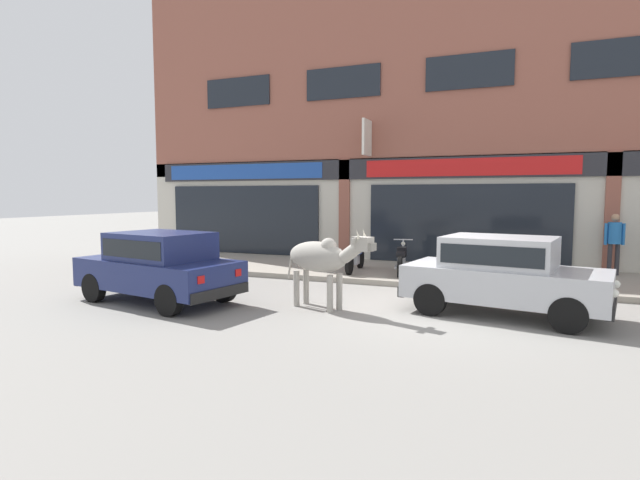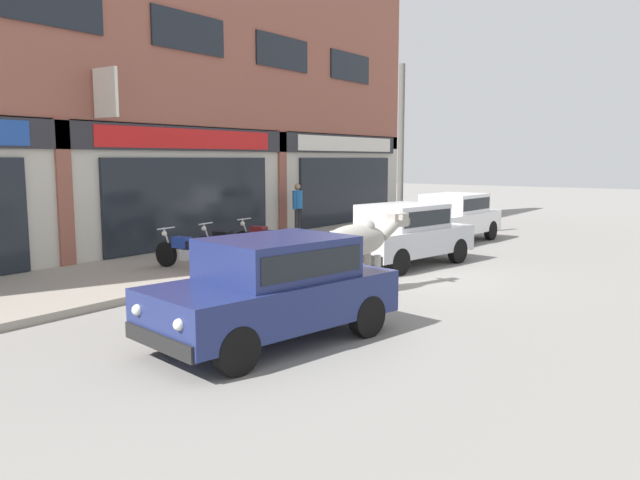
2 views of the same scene
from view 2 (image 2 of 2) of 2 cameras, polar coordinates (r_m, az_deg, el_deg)
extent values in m
plane|color=gray|center=(13.81, 5.77, -3.13)|extent=(90.00, 90.00, 0.00)
cube|color=gray|center=(16.19, -6.87, -1.32)|extent=(19.00, 3.77, 0.14)
cube|color=#8E5142|center=(17.93, -12.61, 19.47)|extent=(23.00, 0.55, 6.80)
cube|color=beige|center=(17.55, -12.18, 4.60)|extent=(23.00, 0.55, 3.40)
cube|color=#28282D|center=(17.31, -11.60, 9.04)|extent=(22.08, 0.08, 0.64)
cube|color=#8E5142|center=(14.99, -22.33, 3.74)|extent=(0.36, 0.12, 3.40)
cube|color=black|center=(17.33, -11.43, 3.42)|extent=(5.83, 0.10, 2.40)
cube|color=red|center=(17.28, -11.53, 9.05)|extent=(6.13, 0.05, 0.52)
cube|color=#8E5142|center=(20.14, -3.49, 5.10)|extent=(0.36, 0.12, 3.40)
cube|color=black|center=(23.24, 2.56, 4.56)|extent=(5.83, 0.10, 2.40)
cube|color=silver|center=(23.20, 2.62, 8.75)|extent=(6.13, 0.05, 0.52)
cube|color=black|center=(15.28, -23.38, 19.34)|extent=(2.50, 0.06, 1.00)
cube|color=black|center=(17.62, -11.87, 18.10)|extent=(2.50, 0.06, 1.00)
cube|color=black|center=(20.44, -3.42, 16.74)|extent=(2.50, 0.06, 1.00)
cube|color=black|center=(23.58, 2.79, 15.50)|extent=(2.50, 0.06, 1.00)
cube|color=silver|center=(15.17, -19.01, 12.63)|extent=(0.08, 0.80, 1.10)
ellipsoid|color=#9E998E|center=(11.59, 3.23, -0.03)|extent=(1.49, 0.93, 0.60)
sphere|color=#9E998E|center=(11.74, 4.30, 1.16)|extent=(0.32, 0.32, 0.32)
cylinder|color=#9E998E|center=(12.08, 4.37, -2.91)|extent=(0.12, 0.12, 0.72)
cylinder|color=#9E998E|center=(11.86, 5.27, -3.10)|extent=(0.12, 0.12, 0.72)
cylinder|color=#9E998E|center=(11.54, 1.08, -3.37)|extent=(0.12, 0.12, 0.72)
cylinder|color=#9E998E|center=(11.32, 1.96, -3.59)|extent=(0.12, 0.12, 0.72)
cylinder|color=#9E998E|center=(12.10, 6.24, 0.97)|extent=(0.52, 0.37, 0.43)
cube|color=#9E998E|center=(12.26, 7.15, 1.84)|extent=(0.41, 0.32, 0.26)
cube|color=slate|center=(12.39, 7.75, 1.70)|extent=(0.18, 0.20, 0.14)
cone|color=beige|center=(12.29, 6.71, 2.70)|extent=(0.13, 0.09, 0.19)
cone|color=beige|center=(12.15, 7.35, 2.64)|extent=(0.13, 0.09, 0.19)
cube|color=#9E998E|center=(12.32, 6.37, 2.16)|extent=(0.08, 0.15, 0.10)
cube|color=#9E998E|center=(12.09, 7.40, 2.04)|extent=(0.08, 0.15, 0.10)
cylinder|color=#9E998E|center=(11.17, 0.28, -1.44)|extent=(0.17, 0.09, 0.60)
cylinder|color=black|center=(16.33, 8.23, -0.45)|extent=(0.62, 0.28, 0.60)
cylinder|color=black|center=(15.52, 12.47, -0.97)|extent=(0.62, 0.28, 0.60)
cylinder|color=black|center=(14.58, 2.76, -1.33)|extent=(0.62, 0.28, 0.60)
cylinder|color=black|center=(13.66, 7.21, -1.98)|extent=(0.62, 0.28, 0.60)
cube|color=#B2B5BA|center=(14.95, 7.79, -0.01)|extent=(3.72, 2.17, 0.60)
cube|color=#B2B5BA|center=(14.81, 7.59, 2.18)|extent=(2.12, 1.74, 0.56)
cube|color=black|center=(14.81, 7.59, 2.18)|extent=(1.97, 1.73, 0.35)
cube|color=black|center=(16.38, 11.47, -0.22)|extent=(0.38, 1.52, 0.20)
cube|color=black|center=(13.67, 3.34, -1.59)|extent=(0.38, 1.52, 0.20)
sphere|color=silver|center=(16.63, 10.18, 0.97)|extent=(0.14, 0.14, 0.14)
sphere|color=silver|center=(16.11, 12.97, 0.68)|extent=(0.14, 0.14, 0.14)
cube|color=red|center=(13.94, 1.76, -0.08)|extent=(0.06, 0.16, 0.14)
cube|color=red|center=(13.28, 4.87, -0.48)|extent=(0.06, 0.16, 0.14)
cylinder|color=black|center=(7.47, -7.65, -9.98)|extent=(0.62, 0.28, 0.60)
cylinder|color=black|center=(8.63, -13.40, -7.73)|extent=(0.62, 0.28, 0.60)
cylinder|color=black|center=(8.97, 4.33, -6.95)|extent=(0.62, 0.28, 0.60)
cylinder|color=black|center=(9.96, -1.91, -5.48)|extent=(0.62, 0.28, 0.60)
cube|color=navy|center=(8.62, -4.37, -5.49)|extent=(3.73, 2.20, 0.60)
cube|color=navy|center=(8.58, -3.90, -1.61)|extent=(2.13, 1.76, 0.56)
cube|color=black|center=(8.58, -3.90, -1.61)|extent=(1.98, 1.75, 0.35)
cube|color=black|center=(7.73, -14.39, -8.94)|extent=(0.39, 1.52, 0.20)
cube|color=black|center=(9.84, 3.44, -5.17)|extent=(0.39, 1.52, 0.20)
sphere|color=silver|center=(7.23, -12.77, -7.56)|extent=(0.14, 0.14, 0.14)
sphere|color=silver|center=(8.05, -16.35, -6.14)|extent=(0.14, 0.14, 0.14)
cube|color=red|center=(9.47, 5.77, -3.72)|extent=(0.06, 0.16, 0.14)
cube|color=red|center=(10.13, 1.47, -2.95)|extent=(0.06, 0.16, 0.14)
cylinder|color=black|center=(18.10, 12.39, 0.22)|extent=(0.61, 0.22, 0.60)
cylinder|color=black|center=(18.79, 8.47, 0.58)|extent=(0.61, 0.22, 0.60)
cylinder|color=black|center=(20.17, 15.33, 0.86)|extent=(0.61, 0.22, 0.60)
cylinder|color=black|center=(20.79, 11.70, 1.16)|extent=(0.61, 0.22, 0.60)
cube|color=white|center=(19.41, 12.05, 1.60)|extent=(3.59, 1.81, 0.60)
cube|color=white|center=(19.45, 12.23, 3.33)|extent=(1.98, 1.55, 0.56)
cube|color=black|center=(19.45, 12.23, 3.33)|extent=(1.83, 1.56, 0.35)
cube|color=black|center=(17.92, 9.51, 0.48)|extent=(0.21, 1.52, 0.20)
cube|color=black|center=(20.98, 14.18, 1.37)|extent=(0.21, 1.52, 0.20)
sphere|color=silver|center=(17.63, 10.84, 1.32)|extent=(0.14, 0.14, 0.14)
sphere|color=silver|center=(18.10, 8.16, 1.53)|extent=(0.14, 0.14, 0.14)
cube|color=red|center=(20.77, 15.48, 2.15)|extent=(0.04, 0.16, 0.14)
cube|color=red|center=(21.19, 13.02, 2.33)|extent=(0.04, 0.16, 0.14)
cylinder|color=black|center=(14.25, -13.88, -1.27)|extent=(0.14, 0.57, 0.56)
cylinder|color=black|center=(13.40, -10.11, -1.71)|extent=(0.14, 0.57, 0.56)
cube|color=#B2B5BA|center=(13.80, -12.00, -1.32)|extent=(0.22, 0.33, 0.24)
cube|color=navy|center=(13.87, -12.51, -0.21)|extent=(0.27, 0.42, 0.24)
cube|color=black|center=(13.60, -11.29, -0.41)|extent=(0.26, 0.53, 0.12)
cylinder|color=#B2B5BA|center=(14.17, -13.75, -0.09)|extent=(0.06, 0.27, 0.59)
cylinder|color=#B2B5BA|center=(14.16, -13.90, 1.05)|extent=(0.52, 0.07, 0.03)
sphere|color=silver|center=(14.22, -14.05, 0.58)|extent=(0.12, 0.12, 0.12)
cylinder|color=#B2B5BA|center=(13.49, -11.19, -1.85)|extent=(0.10, 0.48, 0.06)
cylinder|color=black|center=(15.08, -10.42, -0.70)|extent=(0.19, 0.57, 0.56)
cylinder|color=black|center=(14.38, -6.41, -1.02)|extent=(0.19, 0.57, 0.56)
cube|color=#B2B5BA|center=(14.70, -8.40, -0.70)|extent=(0.25, 0.35, 0.24)
cube|color=black|center=(14.76, -8.93, 0.33)|extent=(0.30, 0.43, 0.24)
cube|color=black|center=(14.54, -7.64, 0.17)|extent=(0.30, 0.55, 0.12)
cylinder|color=#B2B5BA|center=(15.01, -10.26, 0.42)|extent=(0.08, 0.27, 0.59)
cylinder|color=#B2B5BA|center=(15.00, -10.41, 1.49)|extent=(0.52, 0.12, 0.03)
sphere|color=silver|center=(15.05, -10.58, 1.05)|extent=(0.12, 0.12, 0.12)
cylinder|color=#B2B5BA|center=(14.43, -7.47, -1.17)|extent=(0.14, 0.48, 0.06)
cylinder|color=black|center=(16.05, -6.97, -0.14)|extent=(0.13, 0.56, 0.56)
cylinder|color=black|center=(15.28, -3.37, -0.48)|extent=(0.13, 0.56, 0.56)
cube|color=#B2B5BA|center=(15.64, -5.15, -0.17)|extent=(0.21, 0.33, 0.24)
cube|color=maroon|center=(15.71, -5.63, 0.82)|extent=(0.26, 0.41, 0.24)
cube|color=black|center=(15.46, -4.46, 0.65)|extent=(0.24, 0.53, 0.12)
cylinder|color=#B2B5BA|center=(15.97, -6.82, 0.91)|extent=(0.05, 0.27, 0.59)
cylinder|color=#B2B5BA|center=(15.97, -6.95, 1.92)|extent=(0.52, 0.06, 0.03)
sphere|color=silver|center=(16.02, -7.10, 1.50)|extent=(0.12, 0.12, 0.12)
cylinder|color=#B2B5BA|center=(15.35, -4.34, -0.61)|extent=(0.08, 0.48, 0.06)
cylinder|color=#2D2D33|center=(19.75, -2.18, 1.71)|extent=(0.11, 0.11, 0.82)
cylinder|color=#2D2D33|center=(19.91, -1.95, 1.76)|extent=(0.11, 0.11, 0.82)
cylinder|color=#236BB7|center=(19.77, -2.08, 3.73)|extent=(0.32, 0.32, 0.56)
cylinder|color=#236BB7|center=(19.59, -2.35, 3.61)|extent=(0.08, 0.08, 0.56)
cylinder|color=#236BB7|center=(19.96, -1.81, 3.68)|extent=(0.08, 0.08, 0.56)
sphere|color=tan|center=(19.75, -2.08, 4.89)|extent=(0.20, 0.20, 0.20)
cylinder|color=#595651|center=(19.50, 7.41, 8.07)|extent=(0.18, 0.18, 5.23)
camera|label=1|loc=(13.71, 47.44, 3.75)|focal=28.00mm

